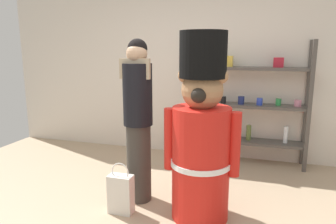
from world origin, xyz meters
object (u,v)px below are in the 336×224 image
(merchandise_shelf, at_px, (250,104))
(teddy_bear_guard, at_px, (201,138))
(person_shopper, at_px, (138,118))
(shopping_bag, at_px, (121,193))

(merchandise_shelf, height_order, teddy_bear_guard, teddy_bear_guard)
(teddy_bear_guard, distance_m, person_shopper, 0.72)
(person_shopper, relative_size, shopping_bag, 3.27)
(person_shopper, height_order, shopping_bag, person_shopper)
(teddy_bear_guard, distance_m, shopping_bag, 0.97)
(teddy_bear_guard, xyz_separation_m, shopping_bag, (-0.76, -0.16, -0.59))
(teddy_bear_guard, bearing_deg, merchandise_shelf, 77.40)
(teddy_bear_guard, height_order, shopping_bag, teddy_bear_guard)
(teddy_bear_guard, height_order, person_shopper, teddy_bear_guard)
(person_shopper, distance_m, shopping_bag, 0.77)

